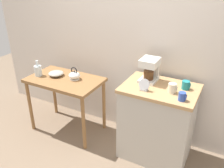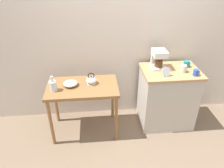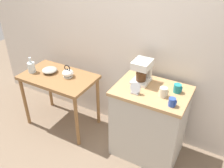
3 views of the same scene
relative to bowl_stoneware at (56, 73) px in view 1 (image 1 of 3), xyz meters
name	(u,v)px [view 1 (image 1 of 3)]	position (x,y,z in m)	size (l,w,h in m)	color
ground_plane	(112,142)	(0.81, 0.00, -0.79)	(8.00, 8.00, 0.00)	#7A6651
back_wall	(137,27)	(0.91, 0.45, 0.61)	(4.40, 0.10, 2.80)	silver
wooden_table	(65,86)	(0.15, -0.02, -0.13)	(0.93, 0.56, 0.76)	olive
kitchen_counter	(157,122)	(1.36, 0.05, -0.34)	(0.78, 0.57, 0.89)	#BCB7AD
bowl_stoneware	(56,73)	(0.00, 0.00, 0.00)	(0.19, 0.19, 0.06)	#9E998C
teakettle	(75,75)	(0.28, 0.02, 0.02)	(0.17, 0.14, 0.16)	white
glass_carafe_vase	(38,70)	(-0.21, -0.10, 0.04)	(0.09, 0.09, 0.21)	silver
coffee_maker	(150,68)	(1.20, 0.16, 0.24)	(0.18, 0.22, 0.26)	white
mug_small_cream	(172,88)	(1.50, -0.01, 0.15)	(0.09, 0.08, 0.10)	beige
mug_dark_teal	(186,85)	(1.60, 0.13, 0.14)	(0.09, 0.08, 0.09)	teal
mug_blue	(182,96)	(1.63, -0.12, 0.14)	(0.08, 0.07, 0.08)	#2D4CAD
table_clock	(144,86)	(1.24, -0.10, 0.16)	(0.11, 0.06, 0.12)	#B2B5BA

